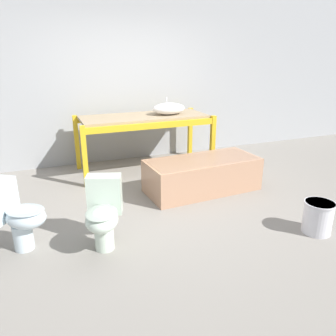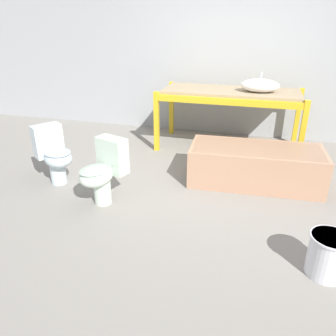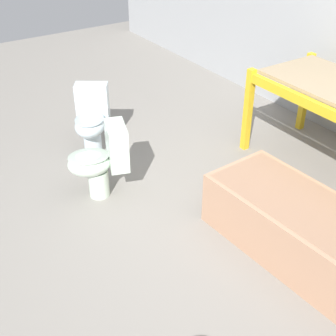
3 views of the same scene
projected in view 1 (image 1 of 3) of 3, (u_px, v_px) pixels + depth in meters
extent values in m
plane|color=gray|center=(168.00, 202.00, 4.27)|extent=(12.00, 12.00, 0.00)
cube|color=#9EA0A3|center=(123.00, 68.00, 5.56)|extent=(10.80, 0.08, 3.20)
cube|color=gold|center=(85.00, 157.00, 4.62)|extent=(0.07, 0.07, 0.90)
cube|color=gold|center=(212.00, 143.00, 5.34)|extent=(0.07, 0.07, 0.90)
cube|color=gold|center=(77.00, 143.00, 5.37)|extent=(0.07, 0.07, 0.90)
cube|color=gold|center=(190.00, 132.00, 6.09)|extent=(0.07, 0.07, 0.90)
cube|color=gold|center=(153.00, 126.00, 4.86)|extent=(2.05, 0.06, 0.09)
cube|color=gold|center=(136.00, 116.00, 5.61)|extent=(2.05, 0.06, 0.09)
cube|color=#998466|center=(144.00, 117.00, 5.21)|extent=(1.98, 0.78, 0.04)
ellipsoid|color=white|center=(169.00, 109.00, 5.27)|extent=(0.54, 0.36, 0.19)
cylinder|color=silver|center=(166.00, 100.00, 5.32)|extent=(0.02, 0.02, 0.08)
cube|color=tan|center=(202.00, 175.00, 4.56)|extent=(1.60, 0.76, 0.46)
cube|color=#977056|center=(203.00, 166.00, 4.52)|extent=(1.51, 0.68, 0.19)
cylinder|color=silver|center=(104.00, 237.00, 3.21)|extent=(0.19, 0.19, 0.26)
ellipsoid|color=silver|center=(102.00, 220.00, 3.07)|extent=(0.42, 0.47, 0.21)
ellipsoid|color=#A3B3A3|center=(101.00, 213.00, 3.05)|extent=(0.40, 0.44, 0.03)
cube|color=silver|center=(105.00, 194.00, 3.26)|extent=(0.37, 0.27, 0.40)
cylinder|color=silver|center=(23.00, 237.00, 3.20)|extent=(0.19, 0.19, 0.26)
ellipsoid|color=silver|center=(26.00, 217.00, 3.12)|extent=(0.49, 0.47, 0.21)
ellipsoid|color=#9FAFB7|center=(25.00, 210.00, 3.09)|extent=(0.47, 0.45, 0.03)
cube|color=silver|center=(0.00, 201.00, 3.12)|extent=(0.32, 0.37, 0.40)
cylinder|color=silver|center=(318.00, 217.00, 3.49)|extent=(0.30, 0.30, 0.35)
cylinder|color=silver|center=(320.00, 203.00, 3.43)|extent=(0.32, 0.32, 0.02)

